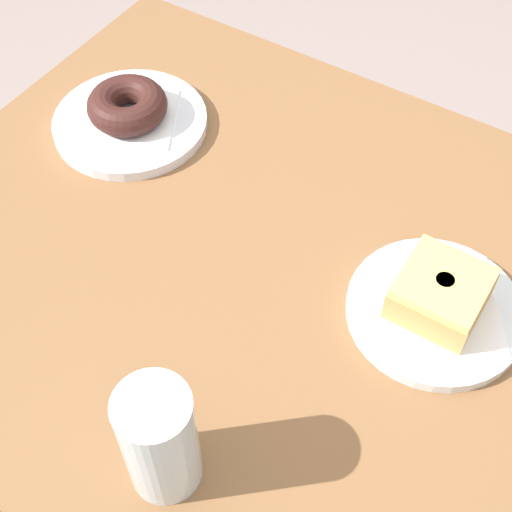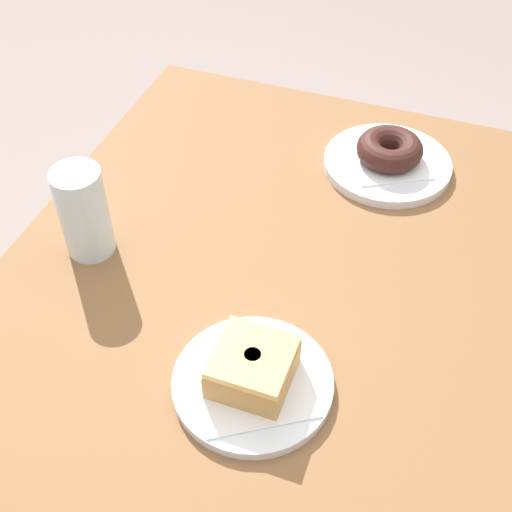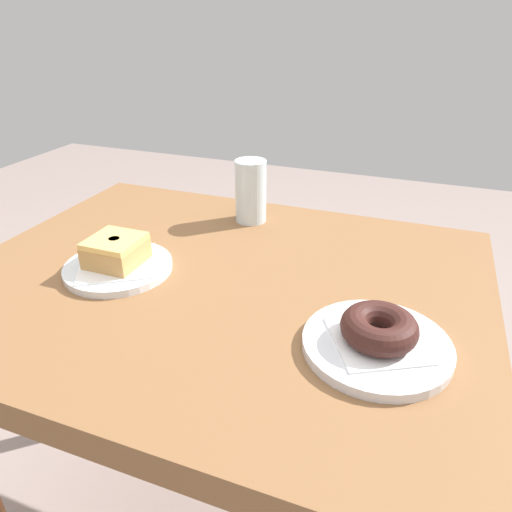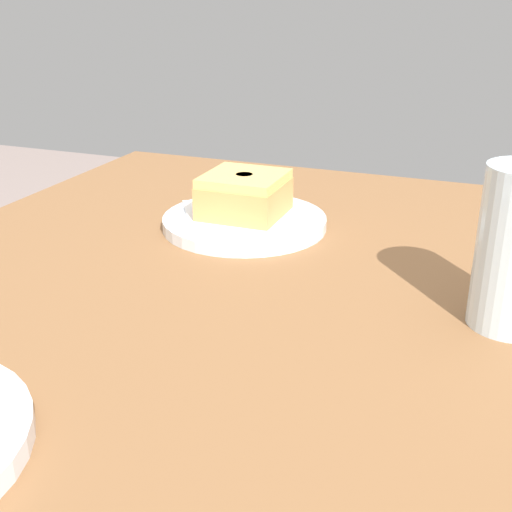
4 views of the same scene
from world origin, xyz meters
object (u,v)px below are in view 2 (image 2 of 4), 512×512
object	(u,v)px
plate_chocolate_ring	(387,164)
water_glass	(84,212)
plate_glazed_square	(253,383)
donut_glazed_square	(253,366)
donut_chocolate_ring	(390,149)

from	to	relation	value
plate_chocolate_ring	water_glass	size ratio (longest dim) A/B	1.50
water_glass	plate_glazed_square	bearing A→B (deg)	-115.48
donut_glazed_square	water_glass	xyz separation A→B (m)	(0.14, 0.30, 0.03)
donut_glazed_square	donut_chocolate_ring	bearing A→B (deg)	-7.49
plate_chocolate_ring	donut_glazed_square	bearing A→B (deg)	172.51
donut_chocolate_ring	water_glass	xyz separation A→B (m)	(-0.33, 0.36, 0.03)
donut_chocolate_ring	plate_chocolate_ring	bearing A→B (deg)	0.00
plate_glazed_square	donut_glazed_square	world-z (taller)	donut_glazed_square
donut_glazed_square	plate_chocolate_ring	size ratio (longest dim) A/B	0.44
donut_glazed_square	water_glass	size ratio (longest dim) A/B	0.66
donut_chocolate_ring	plate_glazed_square	bearing A→B (deg)	172.51
plate_glazed_square	plate_chocolate_ring	size ratio (longest dim) A/B	0.94
donut_glazed_square	donut_chocolate_ring	distance (m)	0.48
plate_glazed_square	donut_chocolate_ring	size ratio (longest dim) A/B	1.82
water_glass	plate_chocolate_ring	bearing A→B (deg)	-47.80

